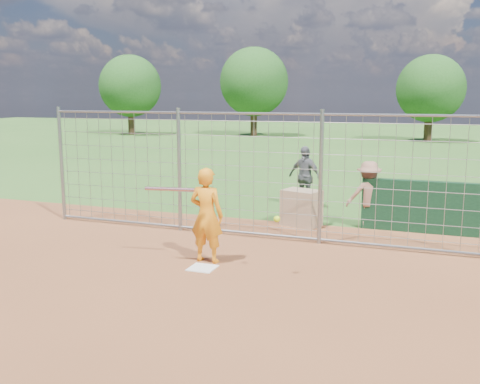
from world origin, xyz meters
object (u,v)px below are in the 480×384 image
at_px(bystander_b, 304,177).
at_px(bystander_c, 368,195).
at_px(batter, 207,215).
at_px(equipment_bin, 301,208).

xyz_separation_m(bystander_b, bystander_c, (1.82, -1.67, -0.06)).
bearing_deg(bystander_c, bystander_b, -63.73).
bearing_deg(bystander_b, batter, -74.69).
height_order(batter, equipment_bin, batter).
distance_m(bystander_b, bystander_c, 2.47).
height_order(batter, bystander_c, batter).
bearing_deg(bystander_b, bystander_c, -21.91).
bearing_deg(equipment_bin, bystander_b, 118.70).
bearing_deg(equipment_bin, batter, -89.23).
bearing_deg(bystander_b, equipment_bin, -57.42).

